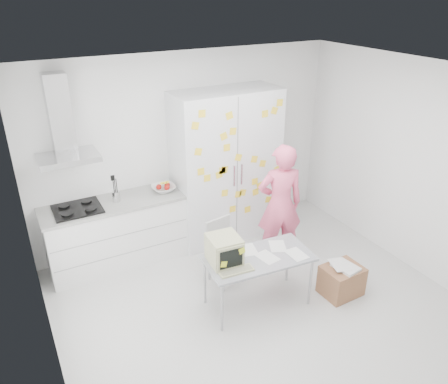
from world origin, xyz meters
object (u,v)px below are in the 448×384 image
cardboard_box (342,280)px  desk (237,254)px  person (280,204)px  chair (223,247)px

cardboard_box → desk: bearing=163.1°
person → chair: size_ratio=1.99×
cardboard_box → chair: bearing=140.0°
chair → cardboard_box: size_ratio=1.74×
chair → desk: bearing=-111.7°
desk → person: bearing=36.9°
person → chair: 0.96m
desk → cardboard_box: size_ratio=2.66×
person → cardboard_box: 1.23m
person → cardboard_box: size_ratio=3.47×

